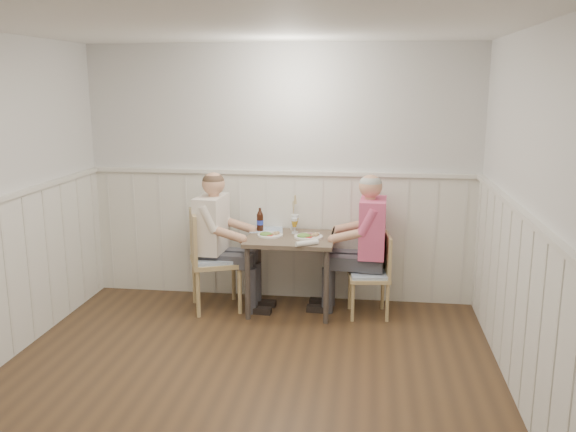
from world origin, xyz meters
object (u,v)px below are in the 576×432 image
object	(u,v)px
chair_left	(210,257)
man_in_pink	(367,254)
dining_table	(291,247)
beer_bottle	(260,221)
chair_right	(374,272)
grass_vase	(292,213)
diner_cream	(216,251)

from	to	relation	value
chair_left	man_in_pink	size ratio (longest dim) A/B	0.72
dining_table	chair_left	xyz separation A→B (m)	(-0.80, -0.08, -0.10)
chair_left	beer_bottle	world-z (taller)	chair_left
dining_table	chair_right	bearing A→B (deg)	-2.73
chair_left	grass_vase	xyz separation A→B (m)	(0.78, 0.36, 0.38)
dining_table	chair_right	world-z (taller)	chair_right
chair_left	man_in_pink	bearing A→B (deg)	4.95
man_in_pink	chair_right	bearing A→B (deg)	-54.35
chair_right	grass_vase	distance (m)	1.02
chair_left	man_in_pink	xyz separation A→B (m)	(1.54, 0.13, 0.04)
beer_bottle	grass_vase	bearing A→B (deg)	18.35
diner_cream	beer_bottle	world-z (taller)	diner_cream
chair_left	grass_vase	world-z (taller)	grass_vase
man_in_pink	diner_cream	distance (m)	1.49
man_in_pink	beer_bottle	xyz separation A→B (m)	(-1.08, 0.12, 0.27)
diner_cream	dining_table	bearing A→B (deg)	0.99
dining_table	man_in_pink	distance (m)	0.75
beer_bottle	man_in_pink	bearing A→B (deg)	-6.62
diner_cream	chair_right	bearing A→B (deg)	-0.95
chair_left	grass_vase	distance (m)	0.94
dining_table	diner_cream	distance (m)	0.74
man_in_pink	diner_cream	size ratio (longest dim) A/B	1.00
grass_vase	chair_left	bearing A→B (deg)	-154.96
dining_table	chair_right	xyz separation A→B (m)	(0.81, -0.04, -0.21)
chair_left	beer_bottle	size ratio (longest dim) A/B	4.17
chair_left	chair_right	bearing A→B (deg)	1.30
chair_right	grass_vase	xyz separation A→B (m)	(-0.83, 0.33, 0.48)
beer_bottle	dining_table	bearing A→B (deg)	-28.67
chair_right	man_in_pink	bearing A→B (deg)	125.65
dining_table	man_in_pink	xyz separation A→B (m)	(0.74, 0.06, -0.06)
chair_right	beer_bottle	size ratio (longest dim) A/B	3.38
chair_right	beer_bottle	distance (m)	1.24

